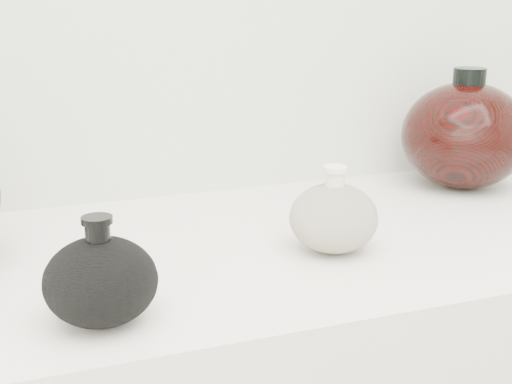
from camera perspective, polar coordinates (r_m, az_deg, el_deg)
name	(u,v)px	position (r m, az deg, el deg)	size (l,w,h in m)	color
black_gourd_vase	(101,280)	(0.72, -12.32, -6.92)	(0.13, 0.13, 0.11)	black
cream_gourd_vase	(334,217)	(0.89, 6.22, -2.01)	(0.13, 0.13, 0.11)	beige
right_round_pot	(465,135)	(1.21, 16.36, 4.40)	(0.21, 0.21, 0.20)	black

